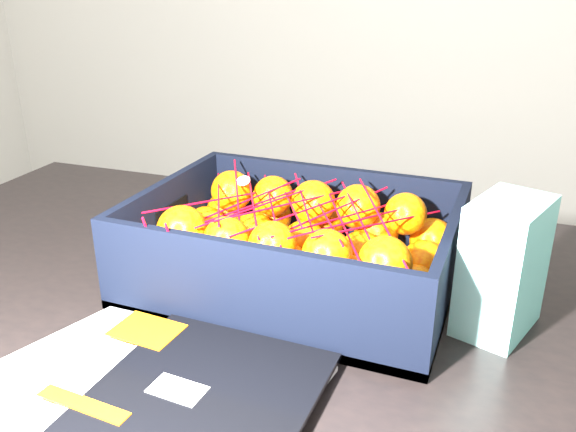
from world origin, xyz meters
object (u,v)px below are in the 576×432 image
at_px(table, 226,355).
at_px(produce_crate, 296,258).
at_px(retail_carton, 503,266).
at_px(magazine_stack, 143,406).

relative_size(table, produce_crate, 3.02).
xyz_separation_m(table, retail_carton, (0.34, 0.05, 0.18)).
distance_m(magazine_stack, retail_carton, 0.42).
xyz_separation_m(magazine_stack, retail_carton, (0.30, 0.28, 0.07)).
relative_size(magazine_stack, produce_crate, 0.94).
distance_m(table, retail_carton, 0.39).
bearing_deg(magazine_stack, produce_crate, 81.68).
relative_size(produce_crate, retail_carton, 2.53).
xyz_separation_m(table, produce_crate, (0.08, 0.06, 0.14)).
bearing_deg(retail_carton, magazine_stack, -119.15).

